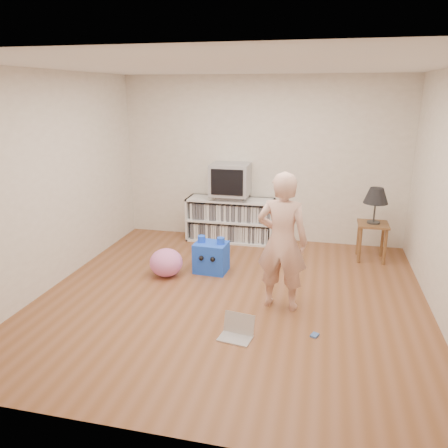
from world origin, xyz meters
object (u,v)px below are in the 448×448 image
Objects in this scene: dvd_deck at (230,197)px; person at (282,242)px; plush_blue at (211,257)px; laptop at (237,331)px; table_lamp at (376,196)px; plush_pink at (166,263)px; crt_tv at (231,179)px; side_table at (372,232)px; media_unit at (231,220)px.

dvd_deck is 0.29× the size of person.
laptop is at bearing -62.71° from plush_blue.
plush_pink is at bearing -155.50° from table_lamp.
crt_tv is at bearing -90.00° from dvd_deck.
side_table is at bearing 27.67° from plush_blue.
side_table is 1.07× the size of table_lamp.
plush_pink is (-1.56, 0.52, -0.59)m from person.
media_unit is at bearing 94.65° from plush_blue.
laptop is at bearing 71.79° from person.
table_lamp reaches higher than media_unit.
media_unit is at bearing 72.05° from plush_pink.
table_lamp is at bearing 68.48° from laptop.
dvd_deck is 1.27× the size of laptop.
plush_blue is at bearing -156.07° from side_table.
dvd_deck is 0.29m from crt_tv.
plush_blue is 1.14× the size of plush_pink.
crt_tv is 3.09m from laptop.
table_lamp is at bearing -116.17° from person.
dvd_deck is 0.75× the size of crt_tv.
dvd_deck is 3.01m from laptop.
crt_tv is at bearing 94.66° from plush_blue.
crt_tv is (0.00, -0.00, 0.29)m from dvd_deck.
laptop is 1.68m from plush_blue.
plush_blue is at bearing -31.27° from person.
crt_tv is 2.36m from person.
crt_tv is 2.20m from table_lamp.
person is 3.13× the size of plush_blue.
plush_pink is at bearing -155.50° from side_table.
table_lamp reaches higher than side_table.
plush_pink is (-1.21, 1.26, 0.13)m from laptop.
table_lamp is at bearing 180.00° from side_table.
person is at bearing -18.45° from plush_pink.
media_unit is 2.28m from table_lamp.
plush_pink is (-2.69, -1.22, -0.76)m from table_lamp.
dvd_deck is at bearing 71.88° from plush_pink.
media_unit is 2.33× the size of crt_tv.
person is at bearing -122.91° from table_lamp.
crt_tv reaches higher than table_lamp.
laptop is 0.72× the size of plush_blue.
table_lamp is 1.45× the size of laptop.
person reaches higher than media_unit.
side_table is 2.91m from laptop.
media_unit is at bearing 90.00° from crt_tv.
side_table is at bearing 24.50° from plush_pink.
plush_blue is (-1.01, 0.79, -0.57)m from person.
person is at bearing -122.91° from side_table.
media_unit reaches higher than plush_blue.
dvd_deck is 1.03× the size of plush_pink.
person is at bearing -63.86° from crt_tv.
table_lamp is 2.46m from plush_blue.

